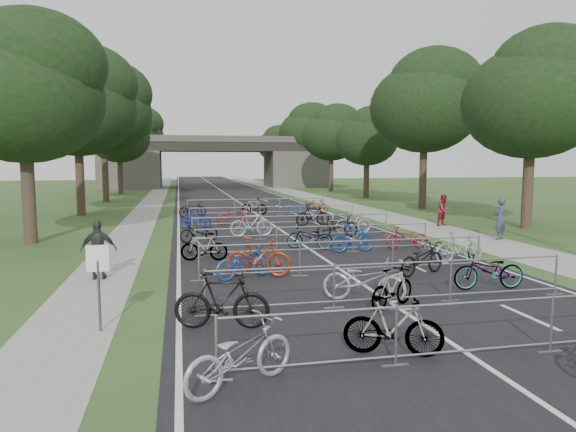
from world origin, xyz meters
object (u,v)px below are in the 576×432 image
object	(u,v)px
bike_1	(393,327)
park_sign	(98,272)
overpass_bridge	(216,162)
pedestrian_b	(444,210)
bike_0	(240,355)
pedestrian_c	(99,250)
pedestrian_a	(500,219)

from	to	relation	value
bike_1	park_sign	bearing A→B (deg)	87.85
overpass_bridge	pedestrian_b	xyz separation A→B (m)	(9.20, -47.16, -2.67)
pedestrian_b	overpass_bridge	bearing A→B (deg)	80.46
overpass_bridge	bike_0	bearing A→B (deg)	-93.73
park_sign	bike_1	world-z (taller)	park_sign
park_sign	bike_0	size ratio (longest dim) A/B	0.89
park_sign	pedestrian_c	size ratio (longest dim) A/B	1.02
bike_1	pedestrian_a	xyz separation A→B (m)	(10.44, 12.13, 0.42)
pedestrian_a	pedestrian_c	xyz separation A→B (m)	(-16.59, -4.52, -0.07)
pedestrian_c	overpass_bridge	bearing A→B (deg)	-95.29
park_sign	pedestrian_c	distance (m)	5.13
overpass_bridge	pedestrian_a	xyz separation A→B (m)	(9.06, -52.41, -2.57)
park_sign	bike_1	distance (m)	6.03
bike_0	bike_1	distance (m)	2.98
pedestrian_c	bike_1	bearing A→B (deg)	131.22
pedestrian_b	bike_0	bearing A→B (deg)	-147.16
overpass_bridge	bike_1	world-z (taller)	overpass_bridge
park_sign	bike_0	distance (m)	4.23
pedestrian_b	pedestrian_c	world-z (taller)	pedestrian_c
bike_0	pedestrian_a	xyz separation A→B (m)	(13.32, 12.89, 0.42)
bike_1	pedestrian_a	bearing A→B (deg)	-17.80
bike_1	pedestrian_b	bearing A→B (deg)	-8.42
overpass_bridge	park_sign	size ratio (longest dim) A/B	16.99
bike_1	pedestrian_c	xyz separation A→B (m)	(-6.15, 7.60, 0.35)
pedestrian_a	bike_0	bearing A→B (deg)	13.45
bike_0	pedestrian_b	distance (m)	22.59
overpass_bridge	pedestrian_b	world-z (taller)	overpass_bridge
bike_1	pedestrian_c	world-z (taller)	pedestrian_c
bike_0	pedestrian_c	world-z (taller)	pedestrian_c
bike_0	pedestrian_c	xyz separation A→B (m)	(-3.27, 8.36, 0.35)
bike_1	pedestrian_b	size ratio (longest dim) A/B	1.05
pedestrian_b	pedestrian_c	xyz separation A→B (m)	(-16.73, -9.77, 0.03)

